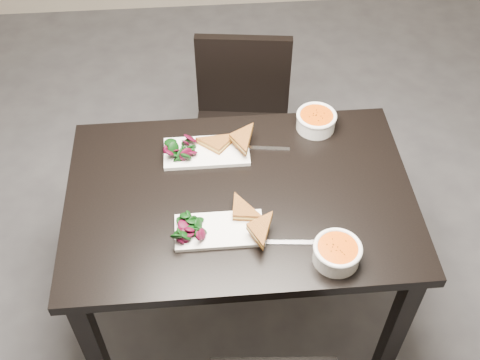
{
  "coord_description": "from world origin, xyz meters",
  "views": [
    {
      "loc": [
        -0.04,
        -1.26,
        2.27
      ],
      "look_at": [
        0.07,
        0.05,
        0.82
      ],
      "focal_mm": 43.7,
      "sensor_mm": 36.0,
      "label": 1
    }
  ],
  "objects_px": {
    "table": "(240,212)",
    "soup_bowl_near": "(337,252)",
    "chair_far": "(242,120)",
    "soup_bowl_far": "(316,120)",
    "plate_near": "(219,230)",
    "plate_far": "(207,152)"
  },
  "relations": [
    {
      "from": "plate_far",
      "to": "soup_bowl_far",
      "type": "relative_size",
      "value": 2.03
    },
    {
      "from": "plate_far",
      "to": "soup_bowl_far",
      "type": "xyz_separation_m",
      "value": [
        0.42,
        0.1,
        0.03
      ]
    },
    {
      "from": "table",
      "to": "plate_near",
      "type": "bearing_deg",
      "value": -117.07
    },
    {
      "from": "chair_far",
      "to": "soup_bowl_far",
      "type": "relative_size",
      "value": 5.56
    },
    {
      "from": "soup_bowl_far",
      "to": "table",
      "type": "bearing_deg",
      "value": -135.44
    },
    {
      "from": "soup_bowl_far",
      "to": "chair_far",
      "type": "bearing_deg",
      "value": 124.62
    },
    {
      "from": "plate_near",
      "to": "soup_bowl_near",
      "type": "distance_m",
      "value": 0.38
    },
    {
      "from": "table",
      "to": "soup_bowl_near",
      "type": "height_order",
      "value": "soup_bowl_near"
    },
    {
      "from": "table",
      "to": "soup_bowl_far",
      "type": "bearing_deg",
      "value": 44.56
    },
    {
      "from": "table",
      "to": "chair_far",
      "type": "bearing_deg",
      "value": 84.43
    },
    {
      "from": "chair_far",
      "to": "soup_bowl_far",
      "type": "distance_m",
      "value": 0.53
    },
    {
      "from": "chair_far",
      "to": "soup_bowl_near",
      "type": "relative_size",
      "value": 5.58
    },
    {
      "from": "chair_far",
      "to": "plate_near",
      "type": "relative_size",
      "value": 2.95
    },
    {
      "from": "chair_far",
      "to": "plate_near",
      "type": "height_order",
      "value": "chair_far"
    },
    {
      "from": "table",
      "to": "plate_far",
      "type": "xyz_separation_m",
      "value": [
        -0.11,
        0.21,
        0.11
      ]
    },
    {
      "from": "chair_far",
      "to": "soup_bowl_near",
      "type": "xyz_separation_m",
      "value": [
        0.21,
        -0.97,
        0.3
      ]
    },
    {
      "from": "table",
      "to": "soup_bowl_far",
      "type": "relative_size",
      "value": 7.85
    },
    {
      "from": "table",
      "to": "soup_bowl_near",
      "type": "relative_size",
      "value": 7.87
    },
    {
      "from": "plate_near",
      "to": "table",
      "type": "bearing_deg",
      "value": 62.93
    },
    {
      "from": "chair_far",
      "to": "plate_near",
      "type": "distance_m",
      "value": 0.88
    },
    {
      "from": "plate_near",
      "to": "soup_bowl_near",
      "type": "bearing_deg",
      "value": -21.19
    },
    {
      "from": "chair_far",
      "to": "soup_bowl_far",
      "type": "xyz_separation_m",
      "value": [
        0.25,
        -0.36,
        0.3
      ]
    }
  ]
}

